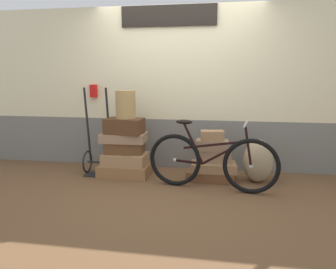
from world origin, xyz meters
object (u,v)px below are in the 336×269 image
object	(u,v)px
suitcase_6	(214,167)
bicycle	(211,162)
suitcase_1	(125,159)
luggage_trolley	(99,155)
suitcase_4	(124,126)
suitcase_8	(212,145)
suitcase_2	(125,147)
suitcase_5	(211,175)
suitcase_0	(125,170)
suitcase_3	(124,137)
burlap_sack	(258,161)
wicker_basket	(126,104)
suitcase_7	(214,156)
suitcase_9	(212,135)

from	to	relation	value
suitcase_6	bicycle	world-z (taller)	bicycle
suitcase_1	suitcase_6	world-z (taller)	suitcase_1
suitcase_1	luggage_trolley	bearing A→B (deg)	172.59
suitcase_1	luggage_trolley	xyz separation A→B (m)	(-0.43, 0.07, 0.02)
suitcase_4	suitcase_8	size ratio (longest dim) A/B	1.20
suitcase_2	suitcase_6	distance (m)	1.31
suitcase_5	suitcase_6	xyz separation A→B (m)	(0.03, -0.03, 0.13)
suitcase_0	suitcase_3	bearing A→B (deg)	121.90
burlap_sack	suitcase_0	bearing A→B (deg)	-179.18
suitcase_6	suitcase_3	bearing A→B (deg)	173.40
suitcase_1	suitcase_3	world-z (taller)	suitcase_3
wicker_basket	suitcase_1	bearing A→B (deg)	-126.10
suitcase_1	suitcase_5	distance (m)	1.26
suitcase_5	suitcase_7	xyz separation A→B (m)	(0.04, 0.01, 0.28)
suitcase_7	burlap_sack	size ratio (longest dim) A/B	0.77
suitcase_0	suitcase_1	bearing A→B (deg)	-59.90
suitcase_9	burlap_sack	distance (m)	0.72
suitcase_3	suitcase_5	distance (m)	1.37
suitcase_9	bicycle	world-z (taller)	bicycle
suitcase_7	suitcase_6	bearing A→B (deg)	-102.37
suitcase_5	suitcase_6	bearing A→B (deg)	-41.21
suitcase_6	suitcase_9	size ratio (longest dim) A/B	1.95
suitcase_6	bicycle	size ratio (longest dim) A/B	0.37
suitcase_0	suitcase_4	world-z (taller)	suitcase_4
suitcase_6	suitcase_7	xyz separation A→B (m)	(0.01, 0.04, 0.15)
suitcase_3	suitcase_6	size ratio (longest dim) A/B	1.05
suitcase_4	suitcase_7	bearing A→B (deg)	7.80
wicker_basket	suitcase_3	bearing A→B (deg)	155.82
suitcase_7	burlap_sack	bearing A→B (deg)	0.08
suitcase_4	suitcase_6	distance (m)	1.39
suitcase_1	suitcase_8	size ratio (longest dim) A/B	1.43
suitcase_6	bicycle	xyz separation A→B (m)	(-0.02, -0.35, 0.17)
suitcase_3	suitcase_4	size ratio (longest dim) A/B	1.22
suitcase_7	suitcase_8	distance (m)	0.16
suitcase_2	suitcase_7	xyz separation A→B (m)	(1.30, 0.00, -0.08)
suitcase_8	burlap_sack	size ratio (longest dim) A/B	0.73
wicker_basket	luggage_trolley	world-z (taller)	luggage_trolley
suitcase_1	suitcase_2	bearing A→B (deg)	107.30
suitcase_0	suitcase_6	size ratio (longest dim) A/B	1.19
suitcase_9	burlap_sack	world-z (taller)	suitcase_9
suitcase_5	bicycle	distance (m)	0.49
suitcase_5	burlap_sack	bearing A→B (deg)	5.75
bicycle	suitcase_3	bearing A→B (deg)	163.24
wicker_basket	suitcase_4	bearing A→B (deg)	-146.07
suitcase_2	suitcase_5	size ratio (longest dim) A/B	0.82
suitcase_6	wicker_basket	size ratio (longest dim) A/B	1.55
suitcase_1	luggage_trolley	size ratio (longest dim) A/B	0.49
suitcase_5	wicker_basket	distance (m)	1.57
suitcase_1	suitcase_4	bearing A→B (deg)	112.22
suitcase_0	burlap_sack	size ratio (longest dim) A/B	1.22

